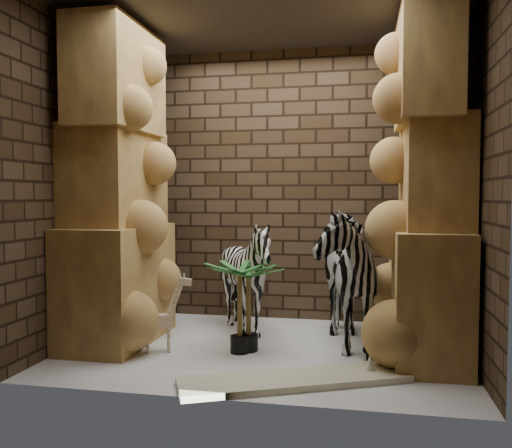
% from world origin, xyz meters
% --- Properties ---
extents(floor, '(3.50, 3.50, 0.00)m').
position_xyz_m(floor, '(0.00, 0.00, 0.00)').
color(floor, white).
rests_on(floor, ground).
extents(ceiling, '(3.50, 3.50, 0.00)m').
position_xyz_m(ceiling, '(0.00, 0.00, 3.00)').
color(ceiling, '#352F29').
rests_on(ceiling, ground).
extents(wall_back, '(3.50, 0.00, 3.50)m').
position_xyz_m(wall_back, '(0.00, 1.25, 1.50)').
color(wall_back, '#322214').
rests_on(wall_back, ground).
extents(wall_front, '(3.50, 0.00, 3.50)m').
position_xyz_m(wall_front, '(0.00, -1.25, 1.50)').
color(wall_front, '#322214').
rests_on(wall_front, ground).
extents(wall_left, '(0.00, 3.00, 3.00)m').
position_xyz_m(wall_left, '(-1.75, 0.00, 1.50)').
color(wall_left, '#322214').
rests_on(wall_left, ground).
extents(wall_right, '(0.00, 3.00, 3.00)m').
position_xyz_m(wall_right, '(1.75, 0.00, 1.50)').
color(wall_right, '#322214').
rests_on(wall_right, ground).
extents(rock_pillar_left, '(0.68, 1.30, 3.00)m').
position_xyz_m(rock_pillar_left, '(-1.40, 0.00, 1.50)').
color(rock_pillar_left, tan).
rests_on(rock_pillar_left, floor).
extents(rock_pillar_right, '(0.58, 1.25, 3.00)m').
position_xyz_m(rock_pillar_right, '(1.42, 0.00, 1.50)').
color(rock_pillar_right, tan).
rests_on(rock_pillar_right, floor).
extents(zebra_right, '(0.99, 1.41, 1.51)m').
position_xyz_m(zebra_right, '(0.65, 0.25, 0.76)').
color(zebra_right, white).
rests_on(zebra_right, floor).
extents(zebra_left, '(1.13, 1.30, 1.02)m').
position_xyz_m(zebra_left, '(-0.26, 0.51, 0.51)').
color(zebra_left, white).
rests_on(zebra_left, floor).
extents(giraffe_toy, '(0.38, 0.25, 0.71)m').
position_xyz_m(giraffe_toy, '(-0.89, -0.27, 0.36)').
color(giraffe_toy, beige).
rests_on(giraffe_toy, floor).
extents(palm_front, '(0.36, 0.36, 0.77)m').
position_xyz_m(palm_front, '(-0.11, -0.08, 0.39)').
color(palm_front, '#1F4C18').
rests_on(palm_front, floor).
extents(palm_back, '(0.36, 0.36, 0.81)m').
position_xyz_m(palm_back, '(-0.18, -0.15, 0.41)').
color(palm_back, '#1F4C18').
rests_on(palm_back, floor).
extents(surfboard, '(1.74, 1.10, 0.05)m').
position_xyz_m(surfboard, '(0.39, -0.82, 0.03)').
color(surfboard, beige).
rests_on(surfboard, floor).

